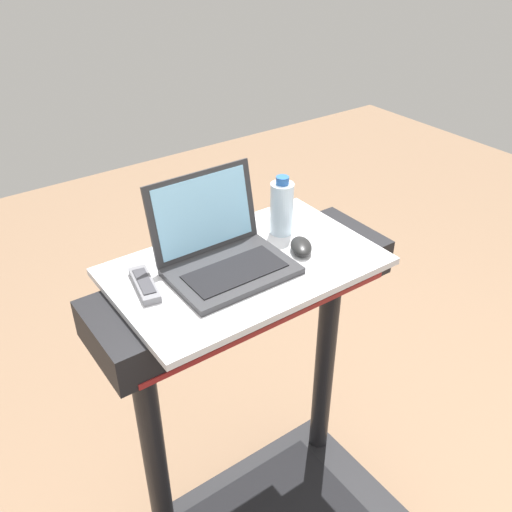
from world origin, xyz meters
TOP-DOWN VIEW (x-y plane):
  - desk_board at (0.00, 0.70)m, footprint 0.74×0.46m
  - laptop at (-0.06, 0.72)m, footprint 0.32×0.28m
  - computer_mouse at (0.16, 0.66)m, footprint 0.10×0.12m
  - water_bottle at (0.19, 0.78)m, footprint 0.07×0.07m
  - tv_remote at (-0.28, 0.76)m, footprint 0.08×0.17m

SIDE VIEW (x-z plane):
  - desk_board at x=0.00m, z-range 1.11..1.13m
  - tv_remote at x=-0.28m, z-range 1.13..1.15m
  - computer_mouse at x=0.16m, z-range 1.13..1.16m
  - laptop at x=-0.06m, z-range 1.06..1.30m
  - water_bottle at x=0.19m, z-range 1.12..1.30m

